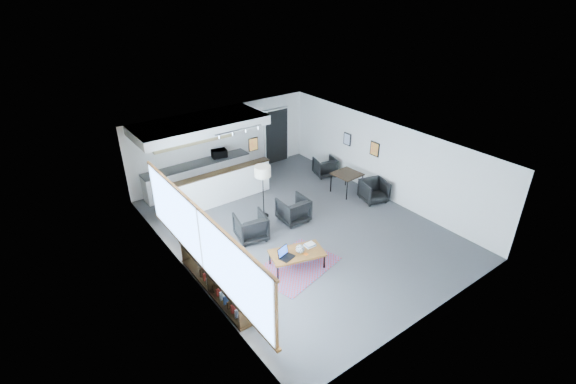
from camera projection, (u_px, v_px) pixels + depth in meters
room at (299, 189)px, 11.77m from camera, size 7.02×9.02×2.62m
window at (201, 241)px, 9.24m from camera, size 0.10×5.95×1.66m
console at (215, 281)px, 9.75m from camera, size 0.35×3.00×0.80m
kitchenette at (202, 155)px, 13.74m from camera, size 4.20×1.96×2.60m
doorway at (276, 136)px, 16.22m from camera, size 1.10×0.12×2.15m
track_light at (239, 131)px, 12.45m from camera, size 1.60×0.07×0.15m
wall_art_lower at (375, 149)px, 13.76m from camera, size 0.03×0.38×0.48m
wall_art_upper at (347, 139)px, 14.70m from camera, size 0.03×0.34×0.44m
kilim_rug at (297, 266)px, 10.77m from camera, size 2.34×1.85×0.01m
coffee_table at (297, 253)px, 10.58m from camera, size 1.51×1.08×0.44m
laptop at (285, 254)px, 10.36m from camera, size 0.44×0.39×0.26m
ceramic_pot at (300, 249)px, 10.50m from camera, size 0.23×0.23×0.23m
book_stack at (310, 245)px, 10.79m from camera, size 0.28×0.23×0.08m
coaster at (306, 254)px, 10.48m from camera, size 0.12×0.12×0.01m
armchair_left at (251, 226)px, 11.70m from camera, size 0.96×0.92×0.84m
armchair_right at (293, 208)px, 12.56m from camera, size 0.84×0.79×0.84m
floor_lamp at (263, 173)px, 12.29m from camera, size 0.61×0.61×1.70m
dining_table at (347, 175)px, 14.08m from camera, size 0.89×0.89×0.71m
dining_chair_near at (374, 192)px, 13.68m from camera, size 0.80×0.77×0.68m
dining_chair_far at (325, 167)px, 15.43m from camera, size 0.76×0.73×0.64m
microwave at (219, 153)px, 14.63m from camera, size 0.55×0.36×0.34m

